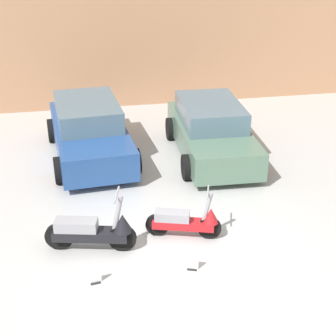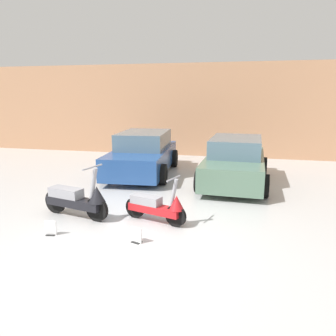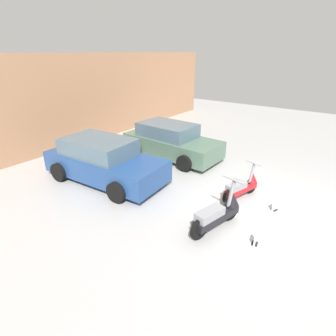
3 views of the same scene
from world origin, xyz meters
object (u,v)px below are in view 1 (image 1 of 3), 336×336
Objects in this scene: placard_near_right_scooter at (192,263)px; scooter_front_left at (94,230)px; scooter_front_right at (187,221)px; placard_near_left_scooter at (95,276)px; car_rear_center at (211,131)px; car_rear_left at (89,131)px.

scooter_front_left is at bearing 150.83° from placard_near_right_scooter.
scooter_front_right is 0.97m from placard_near_right_scooter.
scooter_front_right is at bearing 30.42° from placard_near_left_scooter.
scooter_front_right is at bearing -19.67° from car_rear_center.
scooter_front_left is 0.41× the size of car_rear_center.
car_rear_center reaches higher than placard_near_right_scooter.
car_rear_left reaches higher than car_rear_center.
scooter_front_right is at bearing 16.66° from car_rear_left.
scooter_front_left is at bearing 86.21° from placard_near_left_scooter.
car_rear_center is 14.54× the size of placard_near_left_scooter.
car_rear_center is (2.86, -0.48, -0.02)m from car_rear_left.
car_rear_left is 1.05× the size of car_rear_center.
scooter_front_left is 1.76m from placard_near_right_scooter.
scooter_front_right reaches higher than placard_near_right_scooter.
car_rear_center is at bearing 55.25° from placard_near_left_scooter.
car_rear_center reaches higher than scooter_front_left.
car_rear_left is at bearing -97.51° from car_rear_center.
car_rear_center is (3.00, 3.51, 0.21)m from scooter_front_left.
car_rear_left is at bearing 87.64° from placard_near_left_scooter.
placard_near_left_scooter is 1.00× the size of placard_near_right_scooter.
scooter_front_left reaches higher than placard_near_right_scooter.
car_rear_left is 4.93m from placard_near_left_scooter.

